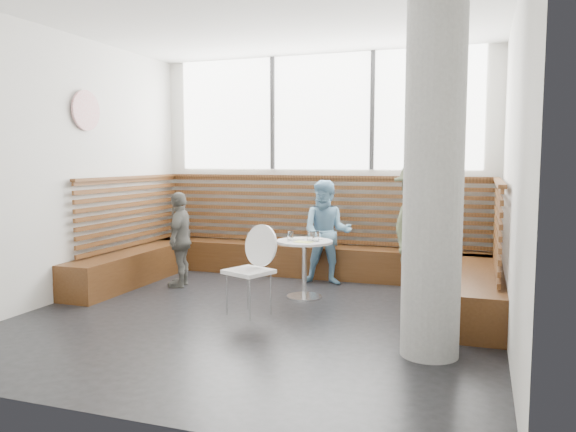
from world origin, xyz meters
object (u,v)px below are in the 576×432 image
(concrete_column, at_px, (434,170))
(child_back, at_px, (327,233))
(cafe_table, at_px, (304,257))
(adult_man, at_px, (418,232))
(child_left, at_px, (180,239))
(cafe_chair, at_px, (251,262))

(concrete_column, xyz_separation_m, child_back, (-1.57, 2.39, -0.89))
(concrete_column, xyz_separation_m, cafe_table, (-1.63, 1.58, -1.09))
(cafe_table, height_order, adult_man, adult_man)
(child_back, bearing_deg, child_left, -166.16)
(cafe_table, relative_size, child_left, 0.56)
(child_back, relative_size, child_left, 1.12)
(child_back, distance_m, child_left, 1.96)
(cafe_table, xyz_separation_m, child_back, (0.06, 0.81, 0.20))
(concrete_column, bearing_deg, cafe_chair, 159.52)
(cafe_table, relative_size, child_back, 0.50)
(cafe_table, bearing_deg, cafe_chair, -112.46)
(cafe_chair, bearing_deg, cafe_table, 90.15)
(child_left, bearing_deg, concrete_column, 50.72)
(cafe_chair, relative_size, adult_man, 0.58)
(child_back, bearing_deg, cafe_table, -102.83)
(concrete_column, bearing_deg, child_left, 154.07)
(concrete_column, relative_size, cafe_chair, 3.28)
(cafe_table, height_order, child_left, child_left)
(concrete_column, distance_m, child_back, 3.00)
(adult_man, bearing_deg, child_left, 108.19)
(cafe_table, bearing_deg, adult_man, 12.40)
(adult_man, distance_m, child_back, 1.37)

